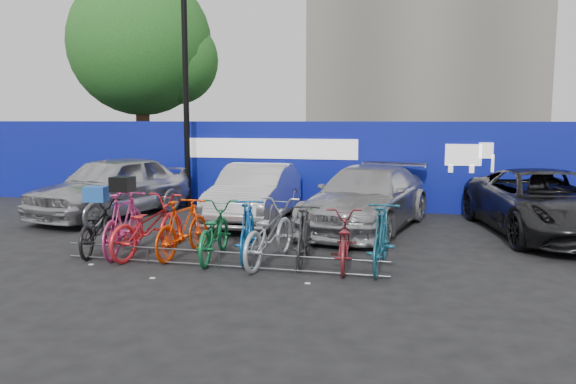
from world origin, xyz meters
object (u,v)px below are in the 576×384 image
(bike_0, at_px, (97,227))
(car_0, at_px, (112,186))
(car_1, at_px, (255,193))
(car_2, at_px, (367,198))
(bike_rack, at_px, (219,259))
(car_3, at_px, (546,203))
(bike_2, at_px, (148,226))
(tree, at_px, (147,47))
(bike_5, at_px, (247,230))
(bike_4, at_px, (214,231))
(bike_8, at_px, (343,240))
(bike_3, at_px, (183,228))
(bike_1, at_px, (124,223))
(bike_7, at_px, (304,235))
(bike_6, at_px, (269,233))
(bike_9, at_px, (381,237))
(lamppost, at_px, (186,89))

(bike_0, bearing_deg, car_0, -76.16)
(car_1, distance_m, car_2, 2.69)
(bike_rack, distance_m, car_3, 7.10)
(car_2, relative_size, bike_2, 2.37)
(tree, distance_m, bike_5, 13.05)
(bike_4, bearing_deg, car_3, -156.57)
(bike_5, height_order, bike_8, bike_5)
(bike_rack, relative_size, car_2, 1.16)
(tree, distance_m, bike_3, 12.50)
(car_1, xyz_separation_m, car_2, (2.68, -0.21, 0.01))
(tree, height_order, car_1, tree)
(bike_3, bearing_deg, car_1, -86.58)
(car_3, height_order, bike_1, car_3)
(car_0, xyz_separation_m, bike_3, (3.50, -3.48, -0.25))
(bike_5, bearing_deg, car_3, -158.36)
(bike_1, bearing_deg, bike_8, 171.93)
(bike_1, xyz_separation_m, bike_4, (1.71, 0.06, -0.08))
(car_0, bearing_deg, bike_5, -22.91)
(car_1, relative_size, bike_4, 2.22)
(bike_5, distance_m, bike_7, 1.01)
(bike_3, bearing_deg, car_2, -123.30)
(bike_5, bearing_deg, bike_6, 150.02)
(tree, relative_size, bike_3, 4.46)
(car_3, distance_m, bike_5, 6.49)
(tree, xyz_separation_m, bike_9, (9.38, -10.12, -4.52))
(bike_rack, bearing_deg, bike_5, 66.86)
(tree, xyz_separation_m, car_2, (8.78, -6.64, -4.37))
(bike_2, xyz_separation_m, bike_5, (1.86, 0.09, -0.01))
(car_2, distance_m, bike_3, 4.50)
(bike_rack, distance_m, bike_9, 2.69)
(tree, relative_size, car_3, 1.55)
(car_0, relative_size, bike_1, 2.38)
(car_2, xyz_separation_m, bike_0, (-4.60, -3.47, -0.23))
(bike_0, relative_size, bike_6, 0.89)
(bike_7, bearing_deg, bike_5, -4.23)
(car_0, relative_size, car_1, 1.09)
(car_0, xyz_separation_m, car_3, (10.16, 0.06, -0.08))
(car_1, xyz_separation_m, bike_6, (1.38, -3.71, -0.15))
(car_2, height_order, bike_2, car_2)
(bike_3, relative_size, bike_8, 1.00)
(car_2, distance_m, bike_1, 5.34)
(lamppost, xyz_separation_m, bike_5, (3.48, -5.34, -2.74))
(tree, relative_size, car_1, 1.86)
(bike_0, relative_size, bike_7, 1.09)
(bike_5, xyz_separation_m, bike_9, (2.32, -0.12, 0.02))
(car_3, relative_size, bike_5, 2.86)
(bike_4, bearing_deg, bike_rack, 112.02)
(car_2, height_order, bike_0, car_2)
(car_1, xyz_separation_m, bike_4, (0.35, -3.65, -0.19))
(bike_6, bearing_deg, bike_8, -171.47)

